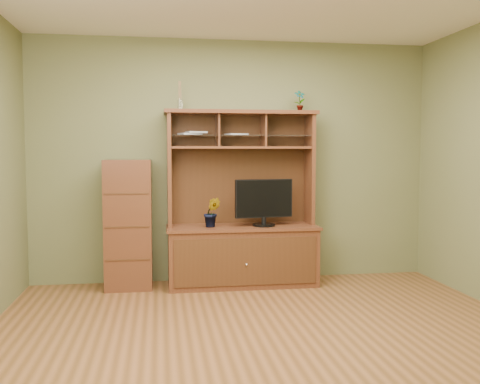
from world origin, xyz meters
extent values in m
cube|color=brown|center=(0.00, 0.00, -0.01)|extent=(4.50, 4.00, 0.02)
cube|color=#63683D|center=(0.00, 2.01, 1.35)|extent=(4.50, 0.02, 2.70)
cube|color=#63683D|center=(0.00, -2.01, 1.35)|extent=(4.50, 0.02, 2.70)
cube|color=#4D2416|center=(0.05, 1.71, 0.31)|extent=(1.60, 0.55, 0.62)
cube|color=#3C2110|center=(0.05, 1.42, 0.31)|extent=(1.50, 0.01, 0.50)
sphere|color=silver|center=(0.05, 1.41, 0.28)|extent=(0.02, 0.02, 0.02)
cube|color=#4D2416|center=(0.05, 1.71, 0.64)|extent=(1.64, 0.59, 0.03)
cube|color=#4D2416|center=(-0.73, 1.80, 1.27)|extent=(0.04, 0.35, 1.25)
cube|color=#4D2416|center=(0.83, 1.80, 1.27)|extent=(0.04, 0.35, 1.25)
cube|color=#3C2110|center=(0.05, 1.97, 1.27)|extent=(1.52, 0.02, 1.25)
cube|color=#4D2416|center=(0.05, 1.80, 1.88)|extent=(1.66, 0.40, 0.04)
cube|color=#4D2416|center=(0.05, 1.80, 1.50)|extent=(1.52, 0.32, 0.02)
cube|color=#4D2416|center=(-0.20, 1.80, 1.69)|extent=(0.02, 0.31, 0.35)
cube|color=#4D2416|center=(0.31, 1.80, 1.69)|extent=(0.02, 0.31, 0.35)
cube|color=silver|center=(0.05, 1.79, 1.63)|extent=(1.50, 0.27, 0.01)
cylinder|color=black|center=(0.28, 1.65, 0.66)|extent=(0.25, 0.25, 0.02)
cylinder|color=black|center=(0.28, 1.65, 0.71)|extent=(0.05, 0.05, 0.08)
cube|color=black|center=(0.28, 1.65, 0.95)|extent=(0.64, 0.13, 0.42)
imported|color=#2D581E|center=(-0.28, 1.65, 0.81)|extent=(0.19, 0.16, 0.32)
imported|color=#376222|center=(0.71, 1.80, 2.02)|extent=(0.13, 0.10, 0.24)
cylinder|color=silver|center=(-0.61, 1.80, 1.96)|extent=(0.06, 0.06, 0.11)
cylinder|color=#A17750|center=(-0.61, 1.80, 2.11)|extent=(0.04, 0.04, 0.20)
cube|color=#AFB0B4|center=(-0.50, 1.80, 1.64)|extent=(0.27, 0.24, 0.02)
cube|color=#AFB0B4|center=(-0.43, 1.80, 1.66)|extent=(0.24, 0.20, 0.02)
cube|color=#AFB0B4|center=(0.00, 1.80, 1.64)|extent=(0.26, 0.23, 0.02)
cube|color=#4D2416|center=(-1.17, 1.76, 0.68)|extent=(0.49, 0.44, 1.37)
cube|color=#3C2110|center=(-1.17, 1.54, 0.34)|extent=(0.45, 0.01, 0.02)
cube|color=#3C2110|center=(-1.17, 1.54, 0.68)|extent=(0.45, 0.01, 0.01)
cube|color=#3C2110|center=(-1.17, 1.54, 1.03)|extent=(0.45, 0.01, 0.02)
camera|label=1|loc=(-0.84, -4.00, 1.45)|focal=40.00mm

